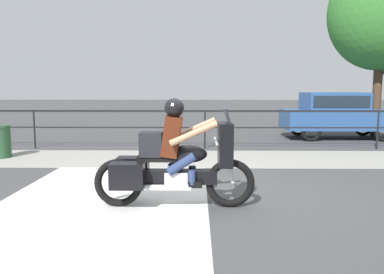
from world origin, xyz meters
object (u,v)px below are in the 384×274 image
object	(u,v)px
motorcycle	(173,160)
parked_car	(337,112)
tree_behind_car	(382,13)
trash_bin	(0,142)

from	to	relation	value
motorcycle	parked_car	xyz separation A→B (m)	(5.36, 8.03, 0.23)
parked_car	tree_behind_car	bearing A→B (deg)	18.33
parked_car	tree_behind_car	world-z (taller)	tree_behind_car
motorcycle	trash_bin	size ratio (longest dim) A/B	2.86
motorcycle	parked_car	distance (m)	9.66
parked_car	tree_behind_car	xyz separation A→B (m)	(1.63, 0.54, 3.56)
parked_car	motorcycle	bearing A→B (deg)	-123.59
trash_bin	parked_car	bearing A→B (deg)	21.79
motorcycle	trash_bin	world-z (taller)	motorcycle
motorcycle	trash_bin	xyz separation A→B (m)	(-4.72, 4.01, -0.29)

